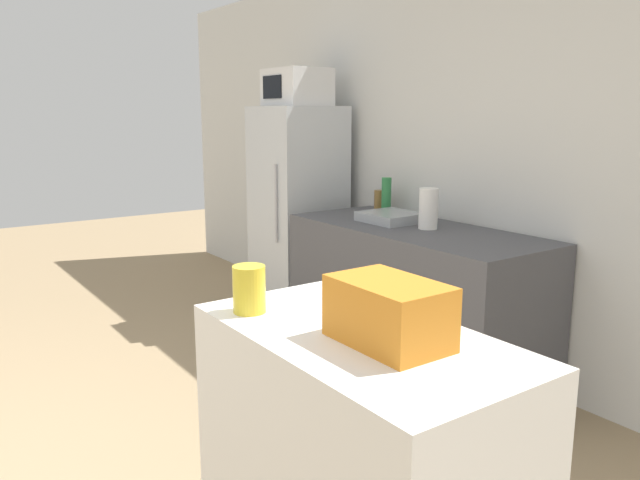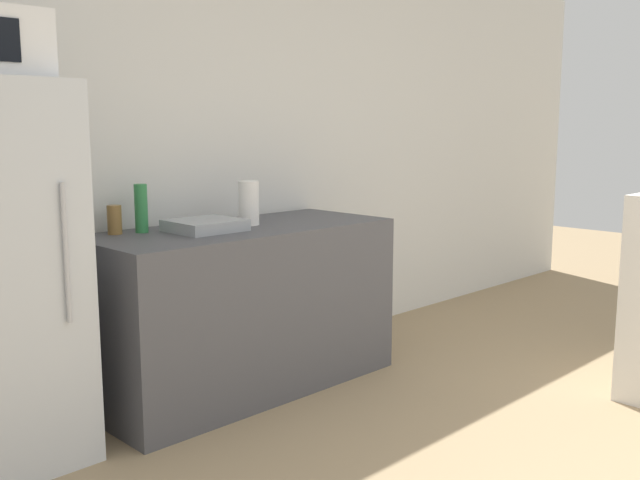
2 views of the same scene
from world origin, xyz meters
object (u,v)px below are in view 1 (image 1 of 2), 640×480
at_px(refrigerator, 298,214).
at_px(basket, 389,312).
at_px(paper_towel_roll, 428,209).
at_px(jar, 249,289).
at_px(bottle_tall, 386,196).
at_px(microwave, 297,87).
at_px(bottle_short, 379,201).

distance_m(refrigerator, basket, 3.50).
bearing_deg(paper_towel_roll, basket, -46.94).
height_order(basket, jar, basket).
bearing_deg(basket, bottle_tall, 138.90).
bearing_deg(microwave, bottle_tall, 13.84).
relative_size(bottle_short, jar, 1.24).
relative_size(bottle_short, basket, 0.57).
relative_size(microwave, basket, 1.78).
height_order(bottle_tall, jar, jar).
xyz_separation_m(basket, jar, (-0.36, -0.14, -0.01)).
xyz_separation_m(microwave, bottle_tall, (0.80, 0.20, -0.73)).
bearing_deg(microwave, jar, -35.23).
xyz_separation_m(refrigerator, bottle_tall, (0.80, 0.20, 0.21)).
xyz_separation_m(bottle_tall, basket, (2.22, -1.93, 0.14)).
bearing_deg(jar, paper_towel_roll, 124.16).
height_order(refrigerator, paper_towel_roll, refrigerator).
xyz_separation_m(refrigerator, bottle_short, (0.67, 0.24, 0.16)).
bearing_deg(microwave, basket, -29.96).
relative_size(bottle_tall, paper_towel_roll, 1.02).
bearing_deg(basket, jar, -158.84).
distance_m(microwave, jar, 3.31).
height_order(jar, paper_towel_roll, jar).
bearing_deg(refrigerator, bottle_short, 19.70).
height_order(refrigerator, bottle_short, refrigerator).
distance_m(microwave, paper_towel_roll, 1.55).
relative_size(refrigerator, microwave, 3.53).
distance_m(refrigerator, jar, 3.27).
bearing_deg(basket, refrigerator, 150.02).
bearing_deg(bottle_tall, refrigerator, -166.24).
xyz_separation_m(bottle_tall, jar, (1.86, -2.07, 0.13)).
xyz_separation_m(basket, paper_towel_roll, (-1.65, 1.77, -0.14)).
bearing_deg(paper_towel_roll, bottle_short, 163.05).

